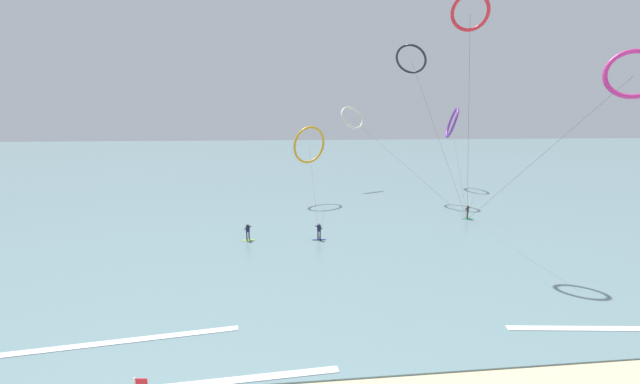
{
  "coord_description": "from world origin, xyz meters",
  "views": [
    {
      "loc": [
        -3.57,
        -12.75,
        11.77
      ],
      "look_at": [
        0.0,
        19.24,
        6.01
      ],
      "focal_mm": 23.55,
      "sensor_mm": 36.0,
      "label": 1
    }
  ],
  "objects_px": {
    "surfer_emerald": "(467,213)",
    "kite_ivory": "(352,118)",
    "kite_magenta": "(633,74)",
    "kite_charcoal": "(411,59)",
    "surfer_lime": "(248,233)",
    "surfer_navy": "(319,232)",
    "kite_violet": "(452,123)",
    "kite_amber": "(309,145)",
    "kite_crimson": "(470,13)"
  },
  "relations": [
    {
      "from": "kite_magenta",
      "to": "surfer_navy",
      "type": "bearing_deg",
      "value": -159.61
    },
    {
      "from": "kite_amber",
      "to": "kite_crimson",
      "type": "xyz_separation_m",
      "value": [
        11.33,
        -22.57,
        12.15
      ]
    },
    {
      "from": "kite_violet",
      "to": "kite_ivory",
      "type": "distance_m",
      "value": 16.86
    },
    {
      "from": "surfer_navy",
      "to": "kite_magenta",
      "type": "bearing_deg",
      "value": 33.25
    },
    {
      "from": "kite_violet",
      "to": "surfer_emerald",
      "type": "bearing_deg",
      "value": -3.67
    },
    {
      "from": "surfer_emerald",
      "to": "kite_ivory",
      "type": "height_order",
      "value": "kite_ivory"
    },
    {
      "from": "surfer_navy",
      "to": "kite_ivory",
      "type": "height_order",
      "value": "kite_ivory"
    },
    {
      "from": "kite_violet",
      "to": "kite_ivory",
      "type": "xyz_separation_m",
      "value": [
        -16.81,
        1.05,
        0.81
      ]
    },
    {
      "from": "kite_crimson",
      "to": "kite_ivory",
      "type": "bearing_deg",
      "value": -65.52
    },
    {
      "from": "kite_ivory",
      "to": "kite_crimson",
      "type": "height_order",
      "value": "kite_crimson"
    },
    {
      "from": "kite_amber",
      "to": "kite_crimson",
      "type": "height_order",
      "value": "kite_crimson"
    },
    {
      "from": "kite_violet",
      "to": "kite_ivory",
      "type": "height_order",
      "value": "kite_ivory"
    },
    {
      "from": "surfer_navy",
      "to": "kite_ivory",
      "type": "bearing_deg",
      "value": 121.21
    },
    {
      "from": "kite_violet",
      "to": "kite_charcoal",
      "type": "xyz_separation_m",
      "value": [
        -9.95,
        -7.44,
        9.14
      ]
    },
    {
      "from": "kite_ivory",
      "to": "kite_amber",
      "type": "distance_m",
      "value": 14.92
    },
    {
      "from": "kite_violet",
      "to": "kite_charcoal",
      "type": "bearing_deg",
      "value": -38.57
    },
    {
      "from": "surfer_emerald",
      "to": "kite_amber",
      "type": "bearing_deg",
      "value": 76.82
    },
    {
      "from": "surfer_navy",
      "to": "kite_violet",
      "type": "relative_size",
      "value": 0.07
    },
    {
      "from": "surfer_navy",
      "to": "kite_magenta",
      "type": "relative_size",
      "value": 0.1
    },
    {
      "from": "surfer_navy",
      "to": "kite_violet",
      "type": "height_order",
      "value": "kite_violet"
    },
    {
      "from": "surfer_navy",
      "to": "kite_amber",
      "type": "relative_size",
      "value": 0.08
    },
    {
      "from": "surfer_navy",
      "to": "kite_magenta",
      "type": "xyz_separation_m",
      "value": [
        25.24,
        -6.37,
        14.43
      ]
    },
    {
      "from": "surfer_lime",
      "to": "kite_magenta",
      "type": "xyz_separation_m",
      "value": [
        32.04,
        -6.98,
        14.43
      ]
    },
    {
      "from": "surfer_lime",
      "to": "surfer_navy",
      "type": "bearing_deg",
      "value": -48.87
    },
    {
      "from": "kite_crimson",
      "to": "surfer_emerald",
      "type": "bearing_deg",
      "value": -100.58
    },
    {
      "from": "kite_violet",
      "to": "kite_crimson",
      "type": "bearing_deg",
      "value": -7.53
    },
    {
      "from": "surfer_navy",
      "to": "surfer_emerald",
      "type": "height_order",
      "value": "same"
    },
    {
      "from": "surfer_emerald",
      "to": "kite_charcoal",
      "type": "distance_m",
      "value": 24.7
    },
    {
      "from": "kite_ivory",
      "to": "kite_amber",
      "type": "relative_size",
      "value": 1.28
    },
    {
      "from": "kite_charcoal",
      "to": "kite_amber",
      "type": "relative_size",
      "value": 1.08
    },
    {
      "from": "surfer_emerald",
      "to": "kite_ivory",
      "type": "relative_size",
      "value": 0.07
    },
    {
      "from": "kite_ivory",
      "to": "kite_crimson",
      "type": "xyz_separation_m",
      "value": [
        3.17,
        -34.52,
        8.54
      ]
    },
    {
      "from": "surfer_emerald",
      "to": "kite_crimson",
      "type": "bearing_deg",
      "value": 171.54
    },
    {
      "from": "surfer_emerald",
      "to": "kite_violet",
      "type": "height_order",
      "value": "kite_violet"
    },
    {
      "from": "kite_charcoal",
      "to": "kite_amber",
      "type": "height_order",
      "value": "kite_charcoal"
    },
    {
      "from": "kite_amber",
      "to": "kite_crimson",
      "type": "distance_m",
      "value": 28.02
    },
    {
      "from": "kite_charcoal",
      "to": "kite_ivory",
      "type": "bearing_deg",
      "value": -10.91
    },
    {
      "from": "kite_violet",
      "to": "kite_crimson",
      "type": "relative_size",
      "value": 1.19
    },
    {
      "from": "surfer_navy",
      "to": "kite_charcoal",
      "type": "distance_m",
      "value": 33.09
    },
    {
      "from": "surfer_lime",
      "to": "kite_magenta",
      "type": "relative_size",
      "value": 0.1
    },
    {
      "from": "kite_amber",
      "to": "kite_charcoal",
      "type": "bearing_deg",
      "value": 161.74
    },
    {
      "from": "surfer_emerald",
      "to": "kite_violet",
      "type": "relative_size",
      "value": 0.07
    },
    {
      "from": "kite_magenta",
      "to": "kite_ivory",
      "type": "relative_size",
      "value": 0.67
    },
    {
      "from": "surfer_lime",
      "to": "kite_amber",
      "type": "relative_size",
      "value": 0.08
    },
    {
      "from": "surfer_navy",
      "to": "kite_charcoal",
      "type": "relative_size",
      "value": 0.08
    },
    {
      "from": "kite_charcoal",
      "to": "kite_magenta",
      "type": "bearing_deg",
      "value": 148.75
    },
    {
      "from": "kite_amber",
      "to": "surfer_emerald",
      "type": "bearing_deg",
      "value": 114.21
    },
    {
      "from": "surfer_emerald",
      "to": "kite_charcoal",
      "type": "xyz_separation_m",
      "value": [
        -2.38,
        15.44,
        19.13
      ]
    },
    {
      "from": "kite_violet",
      "to": "kite_ivory",
      "type": "relative_size",
      "value": 0.99
    },
    {
      "from": "kite_magenta",
      "to": "kite_charcoal",
      "type": "height_order",
      "value": "kite_charcoal"
    }
  ]
}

